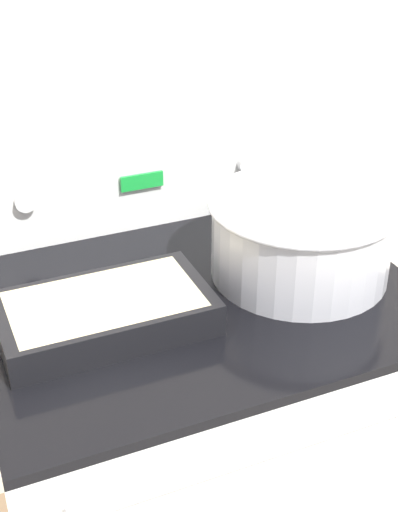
{
  "coord_description": "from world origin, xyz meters",
  "views": [
    {
      "loc": [
        -0.42,
        -0.68,
        1.59
      ],
      "look_at": [
        0.02,
        0.33,
        0.96
      ],
      "focal_mm": 50.0,
      "sensor_mm": 36.0,
      "label": 1
    }
  ],
  "objects": [
    {
      "name": "control_panel",
      "position": [
        0.0,
        0.61,
        1.0
      ],
      "size": [
        0.79,
        0.07,
        0.2
      ],
      "color": "white",
      "rests_on": "stove_range"
    },
    {
      "name": "stove_range",
      "position": [
        0.0,
        0.32,
        0.45
      ],
      "size": [
        0.79,
        0.67,
        0.9
      ],
      "color": "white",
      "rests_on": "ground_plane"
    },
    {
      "name": "ladle",
      "position": [
        0.38,
        0.43,
        0.94
      ],
      "size": [
        0.08,
        0.31,
        0.08
      ],
      "color": "#7AB2C6",
      "rests_on": "stove_range"
    },
    {
      "name": "mixing_bowl",
      "position": [
        0.21,
        0.3,
        0.98
      ],
      "size": [
        0.35,
        0.35,
        0.15
      ],
      "color": "silver",
      "rests_on": "stove_range"
    },
    {
      "name": "casserole_dish",
      "position": [
        -0.18,
        0.27,
        0.93
      ],
      "size": [
        0.35,
        0.2,
        0.06
      ],
      "color": "black",
      "rests_on": "stove_range"
    },
    {
      "name": "kitchen_wall",
      "position": [
        0.0,
        0.67,
        1.25
      ],
      "size": [
        8.0,
        0.05,
        2.5
      ],
      "color": "beige",
      "rests_on": "ground_plane"
    }
  ]
}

